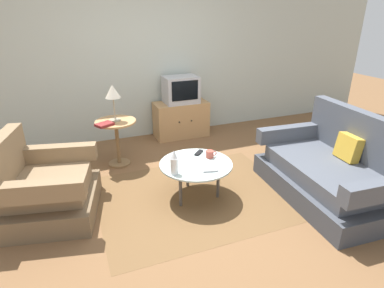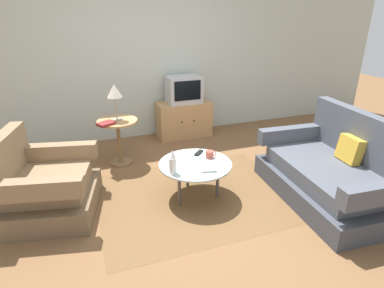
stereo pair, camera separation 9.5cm
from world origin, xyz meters
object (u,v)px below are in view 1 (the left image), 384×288
at_px(television, 181,90).
at_px(vase, 174,163).
at_px(mug, 210,154).
at_px(couch, 332,172).
at_px(table_lamp, 113,93).
at_px(side_table, 117,133).
at_px(tv_remote_dark, 199,153).
at_px(tv_remote_silver, 210,171).
at_px(tv_stand, 181,119).
at_px(armchair, 44,190).
at_px(book, 105,124).
at_px(coffee_table, 196,166).

xyz_separation_m(television, vase, (-0.80, -2.01, -0.25)).
bearing_deg(mug, couch, -26.44).
distance_m(couch, table_lamp, 2.81).
relative_size(couch, table_lamp, 3.49).
relative_size(side_table, table_lamp, 1.32).
distance_m(tv_remote_dark, tv_remote_silver, 0.47).
height_order(tv_stand, tv_remote_silver, tv_stand).
bearing_deg(table_lamp, armchair, -134.88).
bearing_deg(side_table, armchair, -134.84).
bearing_deg(table_lamp, book, -137.39).
height_order(couch, tv_remote_dark, couch).
distance_m(couch, vase, 1.81).
height_order(tv_stand, book, book).
bearing_deg(tv_stand, side_table, -148.79).
bearing_deg(book, vase, -93.64).
bearing_deg(television, couch, -68.48).
bearing_deg(tv_remote_silver, side_table, 130.38).
xyz_separation_m(television, table_lamp, (-1.17, -0.70, 0.21)).
bearing_deg(vase, table_lamp, 105.97).
relative_size(coffee_table, table_lamp, 1.69).
height_order(television, table_lamp, table_lamp).
distance_m(couch, tv_remote_dark, 1.53).
bearing_deg(mug, tv_remote_dark, 117.03).
relative_size(armchair, mug, 8.59).
distance_m(armchair, tv_remote_silver, 1.73).
distance_m(side_table, table_lamp, 0.55).
distance_m(side_table, tv_remote_dark, 1.24).
distance_m(mug, tv_remote_dark, 0.17).
height_order(armchair, tv_remote_silver, armchair).
bearing_deg(television, mug, -99.25).
relative_size(side_table, vase, 2.40).
xyz_separation_m(coffee_table, tv_remote_dark, (0.13, 0.23, 0.04)).
bearing_deg(tv_stand, mug, -99.20).
relative_size(coffee_table, tv_stand, 0.92).
height_order(tv_remote_dark, tv_remote_silver, same).
bearing_deg(couch, table_lamp, 55.21).
xyz_separation_m(couch, coffee_table, (-1.45, 0.54, 0.09)).
height_order(coffee_table, television, television).
distance_m(tv_stand, tv_remote_dark, 1.70).
bearing_deg(coffee_table, armchair, 170.73).
height_order(armchair, tv_stand, armchair).
distance_m(armchair, television, 2.68).
bearing_deg(armchair, coffee_table, 93.21).
relative_size(side_table, tv_stand, 0.72).
height_order(couch, coffee_table, couch).
relative_size(tv_remote_silver, book, 0.65).
distance_m(armchair, couch, 3.13).
relative_size(tv_stand, table_lamp, 1.83).
distance_m(couch, mug, 1.40).
height_order(mug, tv_remote_silver, mug).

